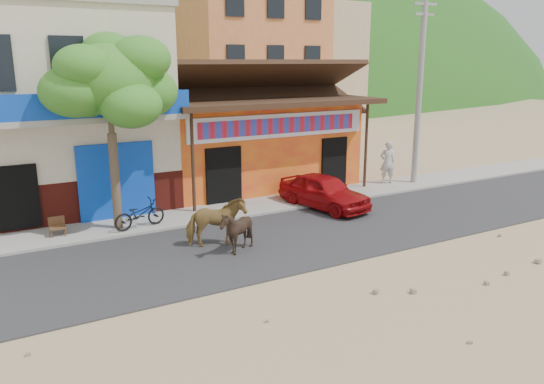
{
  "coord_description": "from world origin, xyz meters",
  "views": [
    {
      "loc": [
        -8.27,
        -10.54,
        5.28
      ],
      "look_at": [
        -0.59,
        3.0,
        1.4
      ],
      "focal_mm": 35.0,
      "sensor_mm": 36.0,
      "label": 1
    }
  ],
  "objects": [
    {
      "name": "cow_tan",
      "position": [
        -2.49,
        2.92,
        0.75
      ],
      "size": [
        1.81,
        1.09,
        1.43
      ],
      "primitive_type": "imported",
      "rotation": [
        0.0,
        0.0,
        1.37
      ],
      "color": "olive",
      "rests_on": "road"
    },
    {
      "name": "utility_pole",
      "position": [
        8.2,
        6.0,
        4.12
      ],
      "size": [
        0.24,
        0.24,
        8.0
      ],
      "primitive_type": "cylinder",
      "color": "gray",
      "rests_on": "sidewalk"
    },
    {
      "name": "hillside",
      "position": [
        0.0,
        70.0,
        12.0
      ],
      "size": [
        100.0,
        40.0,
        24.0
      ],
      "primitive_type": "ellipsoid",
      "color": "#194C14",
      "rests_on": "ground"
    },
    {
      "name": "cafe_building",
      "position": [
        -5.5,
        10.0,
        3.5
      ],
      "size": [
        7.0,
        6.0,
        7.0
      ],
      "primitive_type": "cube",
      "color": "beige",
      "rests_on": "ground"
    },
    {
      "name": "cafe_chair_left",
      "position": [
        -6.38,
        5.97,
        0.63
      ],
      "size": [
        0.5,
        0.5,
        1.01
      ],
      "primitive_type": null,
      "rotation": [
        0.0,
        0.0,
        -0.06
      ],
      "color": "#512C1B",
      "rests_on": "sidewalk"
    },
    {
      "name": "tree",
      "position": [
        -4.6,
        5.8,
        3.12
      ],
      "size": [
        3.0,
        3.0,
        6.0
      ],
      "primitive_type": null,
      "color": "#2D721E",
      "rests_on": "sidewalk"
    },
    {
      "name": "pedestrian",
      "position": [
        7.05,
        6.44,
        1.03
      ],
      "size": [
        0.78,
        0.65,
        1.82
      ],
      "primitive_type": "imported",
      "rotation": [
        0.0,
        0.0,
        2.75
      ],
      "color": "#B9B9B9",
      "rests_on": "sidewalk"
    },
    {
      "name": "dance_club",
      "position": [
        2.0,
        10.0,
        1.8
      ],
      "size": [
        8.0,
        6.0,
        3.6
      ],
      "primitive_type": "cube",
      "color": "orange",
      "rests_on": "ground"
    },
    {
      "name": "red_car",
      "position": [
        2.55,
        4.73,
        0.67
      ],
      "size": [
        2.18,
        3.91,
        1.26
      ],
      "primitive_type": "imported",
      "rotation": [
        0.0,
        0.0,
        0.2
      ],
      "color": "#A00B0F",
      "rests_on": "road"
    },
    {
      "name": "apartment_rear",
      "position": [
        18.0,
        30.0,
        5.0
      ],
      "size": [
        8.0,
        8.0,
        10.0
      ],
      "primitive_type": "cube",
      "color": "tan",
      "rests_on": "ground"
    },
    {
      "name": "road",
      "position": [
        0.0,
        2.5,
        0.02
      ],
      "size": [
        60.0,
        5.0,
        0.04
      ],
      "primitive_type": "cube",
      "color": "#28282B",
      "rests_on": "ground"
    },
    {
      "name": "ground",
      "position": [
        0.0,
        0.0,
        0.0
      ],
      "size": [
        120.0,
        120.0,
        0.0
      ],
      "primitive_type": "plane",
      "color": "#9E825B",
      "rests_on": "ground"
    },
    {
      "name": "scooter",
      "position": [
        -4.0,
        5.46,
        0.57
      ],
      "size": [
        1.79,
        0.93,
        0.89
      ],
      "primitive_type": "imported",
      "rotation": [
        0.0,
        0.0,
        1.77
      ],
      "color": "black",
      "rests_on": "sidewalk"
    },
    {
      "name": "sidewalk",
      "position": [
        0.0,
        6.0,
        0.06
      ],
      "size": [
        60.0,
        2.0,
        0.12
      ],
      "primitive_type": "cube",
      "color": "gray",
      "rests_on": "ground"
    },
    {
      "name": "apartment_front",
      "position": [
        9.0,
        24.0,
        6.0
      ],
      "size": [
        9.0,
        9.0,
        12.0
      ],
      "primitive_type": "cube",
      "color": "#CC723F",
      "rests_on": "ground"
    },
    {
      "name": "cow_dark",
      "position": [
        -2.21,
        2.13,
        0.67
      ],
      "size": [
        1.33,
        1.24,
        1.25
      ],
      "primitive_type": "imported",
      "rotation": [
        0.0,
        0.0,
        -1.79
      ],
      "color": "black",
      "rests_on": "road"
    }
  ]
}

